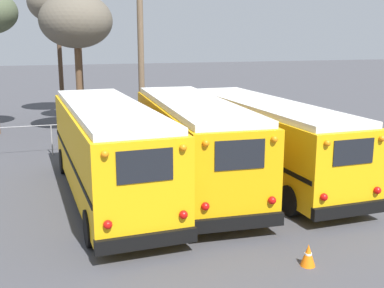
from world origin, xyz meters
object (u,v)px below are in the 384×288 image
object	(u,v)px
utility_pole	(141,53)
bare_tree_2	(57,3)
school_bus_0	(108,148)
bare_tree_0	(77,12)
school_bus_1	(193,141)
school_bus_2	(264,136)
traffic_cone	(308,255)
bare_tree_3	(76,21)

from	to	relation	value
utility_pole	bare_tree_2	xyz separation A→B (m)	(-3.99, 7.04, 3.00)
school_bus_0	bare_tree_0	world-z (taller)	bare_tree_0
school_bus_1	school_bus_2	xyz separation A→B (m)	(3.03, 0.46, -0.12)
school_bus_0	utility_pole	bearing A→B (deg)	72.41
school_bus_0	school_bus_1	world-z (taller)	school_bus_0
school_bus_1	traffic_cone	world-z (taller)	school_bus_1
school_bus_2	bare_tree_0	distance (m)	15.52
bare_tree_0	bare_tree_2	xyz separation A→B (m)	(-0.98, 3.52, 0.69)
school_bus_2	bare_tree_3	xyz separation A→B (m)	(-6.05, 10.12, 4.49)
school_bus_1	bare_tree_2	world-z (taller)	bare_tree_2
bare_tree_2	traffic_cone	size ratio (longest dim) A/B	16.22
school_bus_1	school_bus_2	distance (m)	3.07
bare_tree_3	bare_tree_2	bearing A→B (deg)	95.09
bare_tree_3	traffic_cone	distance (m)	18.56
utility_pole	traffic_cone	distance (m)	17.58
school_bus_1	school_bus_2	size ratio (longest dim) A/B	0.92
utility_pole	traffic_cone	size ratio (longest dim) A/B	15.78
school_bus_0	bare_tree_0	distance (m)	15.06
bare_tree_0	traffic_cone	bearing A→B (deg)	-80.53
school_bus_2	traffic_cone	distance (m)	7.56
utility_pole	bare_tree_2	bearing A→B (deg)	119.54
school_bus_0	bare_tree_2	xyz separation A→B (m)	(-0.60, 17.72, 5.71)
school_bus_0	bare_tree_0	bearing A→B (deg)	88.50
utility_pole	bare_tree_2	world-z (taller)	bare_tree_2
school_bus_2	utility_pole	size ratio (longest dim) A/B	1.25
bare_tree_0	traffic_cone	xyz separation A→B (m)	(3.43, -20.59, -6.49)
school_bus_2	traffic_cone	world-z (taller)	school_bus_2
school_bus_0	school_bus_2	distance (m)	6.10
bare_tree_3	school_bus_0	bearing A→B (deg)	-90.06
bare_tree_0	bare_tree_3	world-z (taller)	bare_tree_0
school_bus_0	traffic_cone	bearing A→B (deg)	-59.23
school_bus_0	bare_tree_3	size ratio (longest dim) A/B	1.34
traffic_cone	bare_tree_2	bearing A→B (deg)	100.36
utility_pole	bare_tree_0	size ratio (longest dim) A/B	1.08
school_bus_2	utility_pole	bearing A→B (deg)	105.01
bare_tree_0	school_bus_0	bearing A→B (deg)	-91.50
school_bus_1	utility_pole	xyz separation A→B (m)	(0.36, 10.44, 2.71)
utility_pole	traffic_cone	xyz separation A→B (m)	(0.42, -17.07, -4.17)
school_bus_1	bare_tree_3	world-z (taller)	bare_tree_3
school_bus_0	bare_tree_3	bearing A→B (deg)	89.94
school_bus_0	bare_tree_0	xyz separation A→B (m)	(0.37, 14.19, 5.02)
bare_tree_3	traffic_cone	xyz separation A→B (m)	(3.79, -17.21, -5.84)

